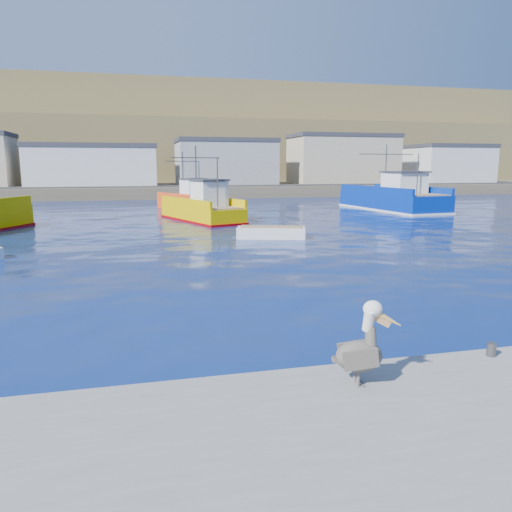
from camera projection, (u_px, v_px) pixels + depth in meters
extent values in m
plane|color=#061A50|center=(308.00, 338.00, 13.50)|extent=(260.00, 260.00, 0.00)
cylinder|color=#4C4C4C|center=(491.00, 349.00, 10.84)|extent=(0.20, 0.20, 0.30)
cube|color=brown|center=(160.00, 189.00, 82.15)|extent=(160.00, 30.00, 1.60)
cube|color=brown|center=(153.00, 159.00, 106.06)|extent=(180.00, 40.00, 14.00)
cube|color=brown|center=(149.00, 139.00, 124.27)|extent=(200.00, 40.00, 24.00)
cube|color=#2D2D2D|center=(164.00, 186.00, 71.49)|extent=(150.00, 5.00, 0.10)
cube|color=silver|center=(93.00, 167.00, 74.39)|extent=(18.00, 11.00, 5.50)
cube|color=#333338|center=(92.00, 146.00, 73.84)|extent=(18.36, 11.22, 0.60)
cube|color=gray|center=(225.00, 164.00, 78.99)|extent=(15.00, 10.00, 6.50)
cube|color=#333338|center=(225.00, 141.00, 78.36)|extent=(15.30, 10.20, 0.60)
cube|color=tan|center=(343.00, 161.00, 83.60)|extent=(17.00, 9.00, 7.50)
cube|color=#333338|center=(343.00, 136.00, 82.87)|extent=(17.34, 9.18, 0.60)
cube|color=silver|center=(447.00, 165.00, 88.43)|extent=(13.00, 10.00, 6.00)
cube|color=#333338|center=(449.00, 146.00, 87.83)|extent=(13.26, 10.20, 0.60)
cube|color=#D7B100|center=(202.00, 213.00, 42.01)|extent=(6.18, 10.00, 1.23)
cube|color=#D7B100|center=(218.00, 201.00, 42.65)|extent=(3.22, 8.81, 0.70)
cube|color=#D7B100|center=(185.00, 203.00, 41.01)|extent=(3.22, 8.81, 0.70)
cube|color=#930206|center=(202.00, 220.00, 42.11)|extent=(6.31, 10.20, 0.25)
cube|color=#8C7251|center=(202.00, 205.00, 41.89)|extent=(5.81, 9.55, 0.10)
cube|color=white|center=(209.00, 194.00, 40.53)|extent=(2.93, 2.98, 2.00)
cube|color=#333338|center=(209.00, 180.00, 40.33)|extent=(3.18, 3.30, 0.15)
cylinder|color=#4C4C4C|center=(196.00, 176.00, 42.23)|extent=(0.15, 0.15, 5.00)
cylinder|color=#4C4C4C|center=(217.00, 183.00, 39.20)|extent=(0.13, 0.13, 4.00)
cylinder|color=#4C4C4C|center=(196.00, 158.00, 41.96)|extent=(4.34, 1.57, 0.08)
cube|color=#04258F|center=(392.00, 201.00, 52.51)|extent=(6.03, 13.92, 1.76)
cube|color=#04258F|center=(410.00, 189.00, 53.02)|extent=(1.57, 13.22, 0.70)
cube|color=#04258F|center=(374.00, 190.00, 51.57)|extent=(1.57, 13.22, 0.70)
cube|color=silver|center=(391.00, 209.00, 52.66)|extent=(6.15, 14.20, 0.25)
cube|color=#8C7251|center=(392.00, 192.00, 52.35)|extent=(5.60, 13.35, 0.10)
cube|color=white|center=(404.00, 183.00, 50.28)|extent=(3.63, 3.69, 2.00)
cube|color=#333338|center=(405.00, 172.00, 50.08)|extent=(3.90, 4.12, 0.15)
cylinder|color=#4C4C4C|center=(386.00, 169.00, 53.16)|extent=(0.13, 0.13, 5.00)
cylinder|color=#4C4C4C|center=(418.00, 174.00, 48.23)|extent=(0.11, 0.11, 4.00)
cylinder|color=#4C4C4C|center=(386.00, 154.00, 52.90)|extent=(6.61, 0.72, 0.08)
cube|color=#EB4314|center=(187.00, 205.00, 52.74)|extent=(6.03, 8.35, 1.02)
cube|color=#EB4314|center=(198.00, 196.00, 53.45)|extent=(3.46, 7.02, 0.70)
cube|color=#EB4314|center=(176.00, 197.00, 51.73)|extent=(3.46, 7.02, 0.70)
cube|color=#8C7251|center=(187.00, 199.00, 52.64)|extent=(5.68, 7.96, 0.10)
cube|color=white|center=(193.00, 190.00, 51.56)|extent=(2.70, 2.66, 2.00)
cube|color=#333338|center=(193.00, 179.00, 51.36)|extent=(2.94, 2.93, 0.15)
cylinder|color=#4C4C4C|center=(183.00, 176.00, 52.80)|extent=(0.16, 0.16, 5.00)
cylinder|color=#4C4C4C|center=(199.00, 181.00, 50.50)|extent=(0.13, 0.13, 4.00)
cylinder|color=#4C4C4C|center=(183.00, 161.00, 52.53)|extent=(3.75, 1.84, 0.08)
cube|color=silver|center=(271.00, 234.00, 31.88)|extent=(4.57, 2.71, 0.86)
cube|color=#8C7251|center=(271.00, 227.00, 31.80)|extent=(4.06, 2.27, 0.09)
cylinder|color=#595451|center=(358.00, 379.00, 9.35)|extent=(0.08, 0.08, 0.31)
cube|color=#595451|center=(361.00, 386.00, 9.38)|extent=(0.17, 0.15, 0.02)
cylinder|color=#595451|center=(355.00, 374.00, 9.54)|extent=(0.08, 0.08, 0.31)
cube|color=#595451|center=(358.00, 381.00, 9.57)|extent=(0.17, 0.15, 0.02)
ellipsoid|color=#38332D|center=(359.00, 356.00, 9.38)|extent=(0.98, 0.68, 0.62)
cube|color=#38332D|center=(361.00, 360.00, 9.14)|extent=(0.69, 0.19, 0.45)
cube|color=#38332D|center=(354.00, 350.00, 9.60)|extent=(0.69, 0.19, 0.45)
cube|color=#38332D|center=(338.00, 360.00, 9.36)|extent=(0.26, 0.21, 0.13)
cylinder|color=#38332D|center=(371.00, 339.00, 9.33)|extent=(0.26, 0.35, 0.49)
cylinder|color=white|center=(369.00, 320.00, 9.26)|extent=(0.25, 0.35, 0.46)
ellipsoid|color=white|center=(373.00, 309.00, 9.22)|extent=(0.41, 0.34, 0.31)
cone|color=gold|center=(387.00, 319.00, 9.28)|extent=(0.63, 0.26, 0.42)
cube|color=tan|center=(381.00, 321.00, 9.28)|extent=(0.38, 0.12, 0.27)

